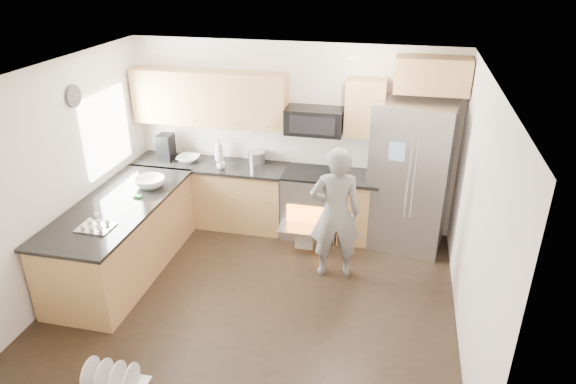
% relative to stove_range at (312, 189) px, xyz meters
% --- Properties ---
extents(ground, '(4.50, 4.50, 0.00)m').
position_rel_stove_range_xyz_m(ground, '(-0.35, -1.69, -0.68)').
color(ground, black).
rests_on(ground, ground).
extents(room_shell, '(4.54, 4.04, 2.62)m').
position_rel_stove_range_xyz_m(room_shell, '(-0.39, -1.68, 1.00)').
color(room_shell, white).
rests_on(room_shell, ground).
extents(back_cabinet_run, '(4.45, 0.64, 2.50)m').
position_rel_stove_range_xyz_m(back_cabinet_run, '(-0.94, 0.05, 0.29)').
color(back_cabinet_run, '#A46D41').
rests_on(back_cabinet_run, ground).
extents(peninsula, '(0.96, 2.36, 1.04)m').
position_rel_stove_range_xyz_m(peninsula, '(-2.10, -1.44, -0.21)').
color(peninsula, '#A46D41').
rests_on(peninsula, ground).
extents(stove_range, '(0.76, 0.97, 1.79)m').
position_rel_stove_range_xyz_m(stove_range, '(0.00, 0.00, 0.00)').
color(stove_range, '#B7B7BC').
rests_on(stove_range, ground).
extents(refrigerator, '(1.09, 0.91, 1.99)m').
position_rel_stove_range_xyz_m(refrigerator, '(1.29, 0.01, 0.32)').
color(refrigerator, '#B7B7BC').
rests_on(refrigerator, ground).
extents(person, '(0.68, 0.53, 1.67)m').
position_rel_stove_range_xyz_m(person, '(0.45, -0.96, 0.16)').
color(person, slate).
rests_on(person, ground).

